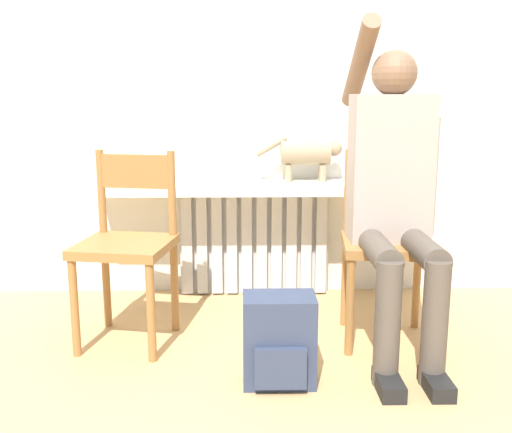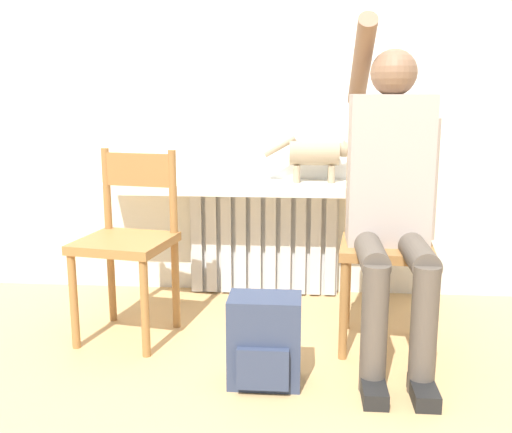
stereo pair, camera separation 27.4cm
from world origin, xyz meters
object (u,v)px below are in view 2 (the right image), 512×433
at_px(chair_left, 128,239).
at_px(cat, 316,154).
at_px(backpack, 265,341).
at_px(person, 392,191).
at_px(chair_right, 386,244).

relative_size(chair_left, cat, 1.85).
bearing_deg(backpack, person, 32.72).
distance_m(chair_right, person, 0.28).
height_order(person, backpack, person).
relative_size(chair_right, backpack, 2.42).
height_order(chair_right, cat, cat).
xyz_separation_m(chair_left, cat, (0.85, 0.56, 0.33)).
distance_m(chair_left, cat, 1.07).
relative_size(person, backpack, 4.05).
xyz_separation_m(chair_right, person, (-0.00, -0.11, 0.25)).
distance_m(person, cat, 0.74).
bearing_deg(backpack, chair_left, 146.42).
bearing_deg(chair_right, backpack, -133.35).
xyz_separation_m(cat, backpack, (-0.20, -0.99, -0.62)).
bearing_deg(cat, chair_left, -146.51).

